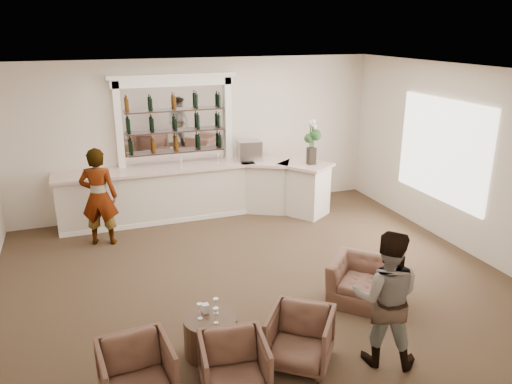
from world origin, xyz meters
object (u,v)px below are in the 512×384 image
(armchair_center, at_px, (234,367))
(espresso_machine, at_px, (249,150))
(armchair_left, at_px, (137,374))
(flower_vase, at_px, (312,139))
(bar_counter, at_px, (198,191))
(guest, at_px, (385,298))
(armchair_right, at_px, (300,338))
(sommelier, at_px, (99,197))
(cocktail_table, at_px, (211,335))
(armchair_far, at_px, (365,282))

(armchair_center, height_order, espresso_machine, espresso_machine)
(armchair_left, height_order, flower_vase, flower_vase)
(armchair_center, bearing_deg, espresso_machine, 76.32)
(bar_counter, bearing_deg, armchair_left, -110.64)
(armchair_center, height_order, flower_vase, flower_vase)
(guest, xyz_separation_m, armchair_left, (-2.90, 0.29, -0.50))
(armchair_center, height_order, armchair_right, armchair_right)
(flower_vase, bearing_deg, sommelier, -179.62)
(bar_counter, xyz_separation_m, guest, (0.93, -5.52, 0.28))
(armchair_left, distance_m, flower_vase, 6.36)
(cocktail_table, distance_m, armchair_center, 0.80)
(sommelier, distance_m, flower_vase, 4.40)
(armchair_right, height_order, armchair_far, armchair_right)
(sommelier, bearing_deg, guest, 138.14)
(guest, distance_m, flower_vase, 5.08)
(bar_counter, xyz_separation_m, cocktail_table, (-1.00, -4.67, -0.32))
(sommelier, height_order, flower_vase, flower_vase)
(bar_counter, height_order, armchair_right, bar_counter)
(flower_vase, bearing_deg, armchair_far, -103.10)
(armchair_right, relative_size, flower_vase, 0.81)
(espresso_machine, relative_size, flower_vase, 0.52)
(armchair_left, bearing_deg, flower_vase, 41.90)
(flower_vase, bearing_deg, cocktail_table, -129.65)
(cocktail_table, relative_size, armchair_far, 0.67)
(armchair_far, bearing_deg, armchair_right, -102.03)
(guest, height_order, espresso_machine, guest)
(cocktail_table, distance_m, sommelier, 4.14)
(espresso_machine, bearing_deg, guest, -85.17)
(cocktail_table, xyz_separation_m, armchair_far, (2.47, 0.42, 0.07))
(guest, bearing_deg, armchair_right, 14.59)
(cocktail_table, relative_size, armchair_center, 0.89)
(armchair_left, height_order, armchair_center, armchair_left)
(armchair_left, xyz_separation_m, armchair_center, (1.03, -0.24, -0.01))
(cocktail_table, bearing_deg, sommelier, 104.79)
(cocktail_table, height_order, espresso_machine, espresso_machine)
(armchair_far, bearing_deg, cocktail_table, -125.31)
(armchair_far, bearing_deg, flower_vase, 121.93)
(guest, xyz_separation_m, armchair_far, (0.54, 1.26, -0.53))
(guest, xyz_separation_m, espresso_machine, (0.25, 5.59, 0.50))
(armchair_far, bearing_deg, espresso_machine, 138.87)
(armchair_right, bearing_deg, sommelier, 151.36)
(bar_counter, distance_m, espresso_machine, 1.42)
(cocktail_table, xyz_separation_m, armchair_right, (0.96, -0.55, 0.10))
(cocktail_table, relative_size, armchair_right, 0.88)
(armchair_left, bearing_deg, cocktail_table, 24.86)
(armchair_left, xyz_separation_m, armchair_far, (3.44, 0.97, -0.03))
(bar_counter, relative_size, cocktail_table, 8.56)
(armchair_left, bearing_deg, armchair_far, 10.99)
(cocktail_table, relative_size, espresso_machine, 1.35)
(cocktail_table, bearing_deg, armchair_right, -29.89)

